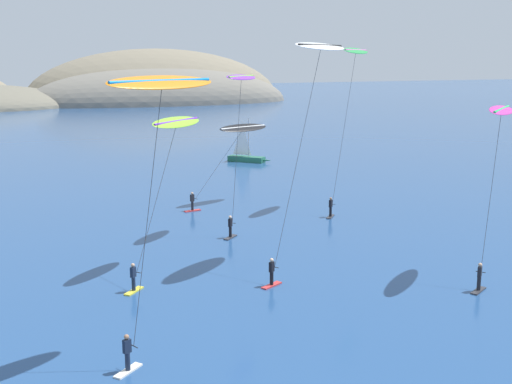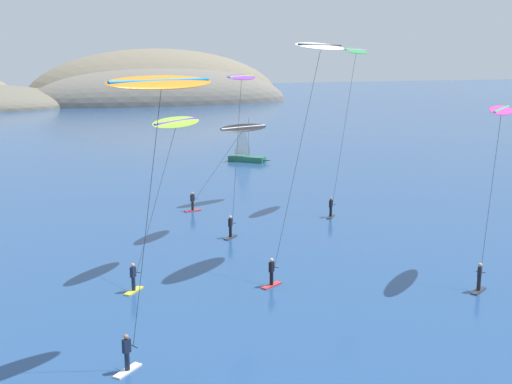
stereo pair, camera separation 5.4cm
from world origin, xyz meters
The scene contains 9 objects.
headland_island centered at (22.02, 181.85, 0.00)m, with size 129.55×52.62×31.99m.
sailboat_near centered at (19.12, 61.94, 0.64)m, with size 4.82×4.96×5.70m.
kitesurfer_black centered at (9.57, 40.47, 6.40)m, with size 9.19×3.81×7.27m.
kitesurfer_green centered at (17.86, 34.59, 12.50)m, with size 6.70×5.49×14.12m.
kitesurfer_orange centered at (-4.86, 12.40, 11.21)m, with size 5.61×3.47×12.54m.
kitesurfer_purple centered at (5.86, 30.65, 10.62)m, with size 4.23×4.09×12.04m.
kitesurfer_lime centered at (-1.15, 24.00, 8.49)m, with size 6.69×6.19×9.66m.
kitesurfer_magenta centered at (16.32, 15.34, 9.32)m, with size 6.04×4.91×10.43m.
kitesurfer_white centered at (7.69, 21.98, 13.07)m, with size 8.56×6.41×14.21m.
Camera 1 is at (-11.47, -13.99, 13.20)m, focal length 45.00 mm.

